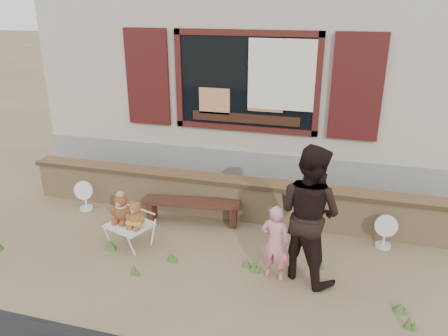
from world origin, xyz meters
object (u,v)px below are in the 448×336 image
(folding_chair, at_px, (130,226))
(adult, at_px, (309,214))
(child, at_px, (275,243))
(bench, at_px, (192,206))
(teddy_bear_left, at_px, (121,207))
(teddy_bear_right, at_px, (135,214))

(folding_chair, xyz_separation_m, adult, (2.52, -0.07, 0.58))
(adult, bearing_deg, child, 53.12)
(bench, height_order, teddy_bear_left, teddy_bear_left)
(folding_chair, bearing_deg, bench, 74.04)
(bench, relative_size, teddy_bear_left, 3.44)
(child, bearing_deg, adult, -150.55)
(teddy_bear_right, distance_m, adult, 2.41)
(teddy_bear_left, height_order, adult, adult)
(teddy_bear_right, bearing_deg, folding_chair, 180.00)
(folding_chair, bearing_deg, teddy_bear_right, -0.00)
(adult, bearing_deg, teddy_bear_right, 29.47)
(folding_chair, bearing_deg, teddy_bear_left, -180.00)
(bench, relative_size, adult, 0.87)
(bench, bearing_deg, teddy_bear_right, -126.23)
(bench, xyz_separation_m, adult, (1.88, -0.96, 0.61))
(teddy_bear_left, height_order, child, child)
(adult, bearing_deg, folding_chair, 28.45)
(teddy_bear_right, distance_m, child, 2.01)
(folding_chair, height_order, adult, adult)
(child, bearing_deg, teddy_bear_left, -0.58)
(folding_chair, distance_m, adult, 2.58)
(bench, height_order, adult, adult)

